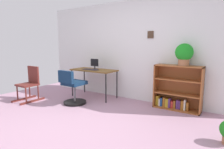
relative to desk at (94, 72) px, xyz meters
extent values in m
plane|color=#AE859B|center=(0.82, -1.70, -0.67)|extent=(6.24, 6.24, 0.00)
cube|color=silver|center=(0.82, 0.45, 0.53)|extent=(5.20, 0.10, 2.41)
cube|color=#473324|center=(1.35, 0.39, 0.91)|extent=(0.14, 0.02, 0.16)
cube|color=brown|center=(0.00, 0.00, 0.04)|extent=(1.18, 0.56, 0.03)
cylinder|color=black|center=(-0.55, -0.24, -0.32)|extent=(0.03, 0.03, 0.70)
cylinder|color=black|center=(0.55, -0.24, -0.32)|extent=(0.03, 0.03, 0.70)
cylinder|color=black|center=(-0.55, 0.24, -0.32)|extent=(0.03, 0.03, 0.70)
cylinder|color=black|center=(0.55, 0.24, -0.32)|extent=(0.03, 0.03, 0.70)
cylinder|color=#262628|center=(-0.01, 0.05, 0.06)|extent=(0.15, 0.15, 0.01)
cylinder|color=#262628|center=(-0.01, 0.05, 0.10)|extent=(0.03, 0.03, 0.07)
cube|color=black|center=(-0.01, 0.04, 0.23)|extent=(0.24, 0.02, 0.19)
cube|color=#362F37|center=(-0.01, -0.11, 0.06)|extent=(0.44, 0.15, 0.02)
cylinder|color=black|center=(-0.03, -0.68, -0.65)|extent=(0.52, 0.52, 0.05)
cylinder|color=slate|center=(-0.03, -0.68, -0.42)|extent=(0.05, 0.05, 0.40)
cube|color=#102945|center=(-0.03, -0.68, -0.18)|extent=(0.44, 0.44, 0.08)
cube|color=#102945|center=(-0.03, -0.93, -0.01)|extent=(0.42, 0.07, 0.27)
cube|color=maroon|center=(-1.30, -1.16, -0.65)|extent=(0.04, 0.64, 0.04)
cube|color=maroon|center=(-0.94, -1.16, -0.65)|extent=(0.04, 0.64, 0.04)
cylinder|color=maroon|center=(-1.30, -1.32, -0.46)|extent=(0.03, 0.03, 0.34)
cylinder|color=maroon|center=(-0.94, -1.32, -0.46)|extent=(0.03, 0.03, 0.34)
cylinder|color=maroon|center=(-1.30, -1.00, -0.46)|extent=(0.03, 0.03, 0.34)
cylinder|color=maroon|center=(-0.94, -1.00, -0.46)|extent=(0.03, 0.03, 0.34)
cube|color=maroon|center=(-1.12, -1.16, -0.27)|extent=(0.42, 0.40, 0.04)
cube|color=maroon|center=(-1.12, -0.98, -0.05)|extent=(0.40, 0.04, 0.41)
cube|color=#9A5529|center=(1.59, 0.22, -0.20)|extent=(0.02, 0.30, 0.94)
cube|color=#9A5529|center=(2.52, 0.22, -0.20)|extent=(0.02, 0.30, 0.94)
cube|color=#9A5529|center=(2.06, 0.22, 0.25)|extent=(0.96, 0.30, 0.02)
cube|color=#9A5529|center=(2.06, 0.22, -0.66)|extent=(0.96, 0.30, 0.02)
cube|color=#9A5529|center=(2.06, 0.36, -0.20)|extent=(0.96, 0.02, 0.94)
cube|color=#9A5529|center=(2.06, 0.22, -0.33)|extent=(0.91, 0.28, 0.02)
cube|color=#9A5529|center=(2.06, 0.22, -0.03)|extent=(0.91, 0.28, 0.02)
cube|color=#B79323|center=(1.64, 0.21, -0.54)|extent=(0.06, 0.09, 0.21)
cube|color=beige|center=(1.70, 0.21, -0.57)|extent=(0.04, 0.12, 0.16)
cube|color=#1E478C|center=(1.74, 0.21, -0.56)|extent=(0.04, 0.13, 0.18)
cube|color=#99591E|center=(1.80, 0.21, -0.55)|extent=(0.05, 0.11, 0.20)
cube|color=#B79323|center=(1.86, 0.21, -0.56)|extent=(0.06, 0.11, 0.18)
cube|color=#593372|center=(1.92, 0.21, -0.55)|extent=(0.04, 0.12, 0.19)
cube|color=#B22D28|center=(1.97, 0.21, -0.57)|extent=(0.05, 0.11, 0.15)
cube|color=#99591E|center=(2.02, 0.21, -0.56)|extent=(0.04, 0.12, 0.17)
cube|color=#593372|center=(2.08, 0.21, -0.55)|extent=(0.04, 0.11, 0.19)
cube|color=#593372|center=(2.12, 0.21, -0.56)|extent=(0.04, 0.09, 0.18)
cube|color=#99591E|center=(2.18, 0.21, -0.55)|extent=(0.06, 0.12, 0.19)
cube|color=beige|center=(2.23, 0.21, -0.54)|extent=(0.03, 0.13, 0.22)
cube|color=#99591E|center=(2.28, 0.21, -0.56)|extent=(0.05, 0.10, 0.17)
cylinder|color=#9E6642|center=(2.15, 0.20, 0.33)|extent=(0.21, 0.21, 0.13)
sphere|color=#1A8F1F|center=(2.15, 0.20, 0.53)|extent=(0.35, 0.35, 0.35)
camera|label=1|loc=(3.03, -3.69, 0.67)|focal=29.98mm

